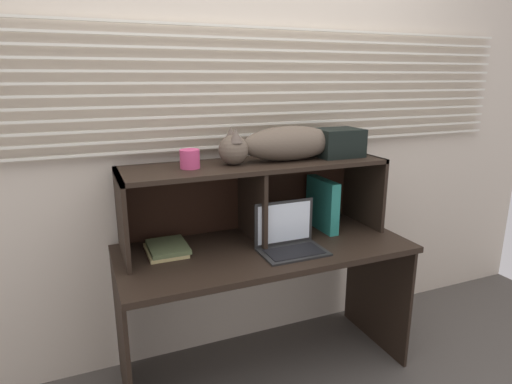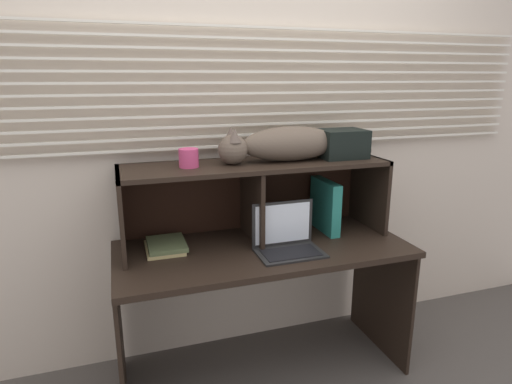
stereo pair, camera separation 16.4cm
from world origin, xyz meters
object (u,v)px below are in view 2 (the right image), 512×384
(cat, at_px, (284,145))
(binder_upright, at_px, (325,206))
(book_stack, at_px, (166,246))
(storage_box, at_px, (342,144))
(laptop, at_px, (287,241))
(small_basket, at_px, (189,158))

(cat, xyz_separation_m, binder_upright, (0.25, 0.00, -0.35))
(book_stack, bearing_deg, storage_box, 0.34)
(cat, bearing_deg, storage_box, 0.00)
(cat, relative_size, binder_upright, 2.96)
(cat, distance_m, storage_box, 0.33)
(binder_upright, bearing_deg, laptop, -145.88)
(laptop, distance_m, small_basket, 0.61)
(binder_upright, bearing_deg, storage_box, 0.00)
(binder_upright, distance_m, book_stack, 0.87)
(laptop, relative_size, small_basket, 3.38)
(laptop, relative_size, storage_box, 1.31)
(book_stack, bearing_deg, laptop, -19.85)
(binder_upright, bearing_deg, cat, -180.00)
(book_stack, distance_m, storage_box, 1.05)
(book_stack, bearing_deg, cat, 0.52)
(laptop, distance_m, book_stack, 0.59)
(binder_upright, relative_size, small_basket, 3.02)
(binder_upright, distance_m, storage_box, 0.34)
(small_basket, bearing_deg, binder_upright, 0.00)
(laptop, xyz_separation_m, storage_box, (0.39, 0.21, 0.42))
(binder_upright, height_order, storage_box, storage_box)
(laptop, relative_size, book_stack, 1.37)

